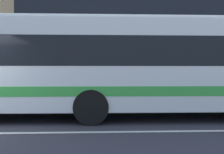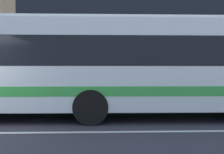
# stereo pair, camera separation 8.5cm
# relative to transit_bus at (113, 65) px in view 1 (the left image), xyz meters

# --- Properties ---
(hedge_row_far) EXTENTS (22.96, 1.10, 1.11)m
(hedge_row_far) POSITION_rel_transit_bus_xyz_m (-1.64, 3.37, -1.18)
(hedge_row_far) COLOR #2D6527
(hedge_row_far) RESTS_ON ground_plane
(apartment_block_right) EXTENTS (18.84, 8.55, 9.24)m
(apartment_block_right) POSITION_rel_transit_bus_xyz_m (3.03, 11.81, 2.88)
(apartment_block_right) COLOR tan
(apartment_block_right) RESTS_ON ground_plane
(transit_bus) EXTENTS (10.91, 2.75, 3.15)m
(transit_bus) POSITION_rel_transit_bus_xyz_m (0.00, 0.00, 0.00)
(transit_bus) COLOR silver
(transit_bus) RESTS_ON ground_plane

